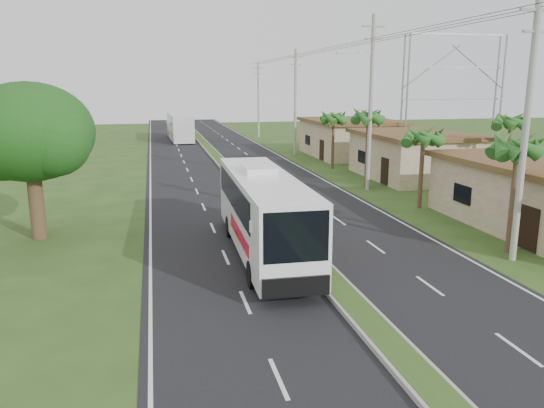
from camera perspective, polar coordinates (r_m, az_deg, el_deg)
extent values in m
plane|color=#2C4519|center=(19.50, 7.43, -9.59)|extent=(180.00, 180.00, 0.00)
cube|color=black|center=(38.16, -2.85, 1.58)|extent=(14.00, 160.00, 0.02)
cube|color=gray|center=(38.14, -2.85, 1.70)|extent=(1.20, 160.00, 0.17)
cube|color=#2C4519|center=(38.13, -2.85, 1.83)|extent=(0.95, 160.00, 0.02)
cube|color=silver|center=(37.63, -12.95, 1.09)|extent=(0.12, 160.00, 0.01)
cube|color=silver|center=(39.83, 6.70, 1.96)|extent=(0.12, 160.00, 0.01)
cube|color=#9C866A|center=(44.27, 14.88, 4.89)|extent=(7.00, 10.00, 3.35)
cube|color=brown|center=(44.07, 15.02, 7.26)|extent=(7.60, 10.60, 0.32)
cube|color=#9C866A|center=(56.96, 8.40, 6.91)|extent=(8.00, 11.00, 3.50)
cube|color=brown|center=(56.80, 8.47, 8.82)|extent=(8.60, 11.60, 0.32)
cylinder|color=#473321|center=(25.60, 24.49, 0.60)|extent=(0.26, 0.26, 5.00)
cylinder|color=#473321|center=(33.30, 15.76, 3.48)|extent=(0.26, 0.26, 4.60)
cylinder|color=#473321|center=(39.25, 10.19, 5.68)|extent=(0.26, 0.26, 5.40)
cylinder|color=#473321|center=(47.81, 6.56, 6.66)|extent=(0.26, 0.26, 4.80)
cylinder|color=#473321|center=(40.11, 24.03, 4.78)|extent=(0.26, 0.26, 5.20)
cylinder|color=#473321|center=(28.01, -24.04, 0.55)|extent=(0.70, 0.70, 4.00)
ellipsoid|color=#194111|center=(27.58, -24.64, 7.06)|extent=(6.00, 6.00, 4.68)
sphere|color=#194111|center=(28.71, -26.98, 6.01)|extent=(3.80, 3.80, 3.80)
sphere|color=#194111|center=(26.40, -22.46, 6.40)|extent=(3.40, 3.40, 3.40)
cylinder|color=gray|center=(24.11, 25.61, 7.04)|extent=(0.28, 0.28, 11.00)
cube|color=gray|center=(24.20, 26.72, 18.15)|extent=(1.60, 0.12, 0.12)
cube|color=gray|center=(24.12, 26.53, 16.28)|extent=(1.20, 0.10, 0.10)
cylinder|color=gray|center=(37.95, 10.56, 10.43)|extent=(0.28, 0.28, 12.00)
cube|color=gray|center=(38.12, 10.89, 18.26)|extent=(1.60, 0.12, 0.12)
cube|color=gray|center=(38.05, 10.83, 17.06)|extent=(1.20, 0.10, 0.10)
cube|color=gray|center=(37.54, 9.03, 15.81)|extent=(2.40, 0.10, 0.10)
cylinder|color=gray|center=(56.91, 2.52, 10.81)|extent=(0.28, 0.28, 11.00)
cube|color=gray|center=(56.95, 2.57, 15.54)|extent=(1.60, 0.12, 0.12)
cube|color=gray|center=(56.91, 2.56, 14.74)|extent=(1.20, 0.10, 0.10)
cylinder|color=gray|center=(76.39, -1.47, 11.11)|extent=(0.28, 0.28, 10.50)
cube|color=gray|center=(76.40, -1.49, 14.44)|extent=(1.60, 0.12, 0.12)
cube|color=gray|center=(76.38, -1.48, 13.84)|extent=(1.20, 0.10, 0.10)
cylinder|color=gray|center=(51.96, 14.31, 10.81)|extent=(0.18, 0.18, 12.00)
cylinder|color=gray|center=(57.16, 23.44, 10.31)|extent=(0.18, 0.18, 12.00)
cylinder|color=gray|center=(52.86, 13.81, 10.86)|extent=(0.18, 0.18, 12.00)
cylinder|color=gray|center=(57.97, 22.86, 10.38)|extent=(0.18, 0.18, 12.00)
cube|color=gray|center=(54.82, 18.82, 10.61)|extent=(10.00, 0.14, 0.14)
cube|color=gray|center=(54.83, 19.05, 13.74)|extent=(10.00, 0.14, 0.14)
cube|color=gray|center=(55.00, 19.28, 16.86)|extent=(10.00, 0.14, 0.14)
cube|color=white|center=(23.06, -0.94, -0.75)|extent=(2.71, 11.88, 3.11)
cube|color=black|center=(23.48, -1.21, 1.20)|extent=(2.71, 9.52, 1.24)
cube|color=black|center=(17.40, 2.59, -3.55)|extent=(2.22, 0.19, 1.74)
cube|color=red|center=(22.09, -0.37, -3.01)|extent=(2.62, 5.18, 0.54)
cube|color=gold|center=(23.56, -1.06, -2.64)|extent=(2.58, 3.01, 0.25)
cube|color=white|center=(23.88, -1.48, 3.85)|extent=(1.43, 2.40, 0.28)
cylinder|color=black|center=(19.77, -2.12, -7.57)|extent=(0.34, 1.03, 1.03)
cylinder|color=black|center=(20.23, 4.17, -7.12)|extent=(0.34, 1.03, 1.03)
cylinder|color=black|center=(26.29, -4.58, -2.44)|extent=(0.34, 1.03, 1.03)
cylinder|color=black|center=(26.64, 0.19, -2.20)|extent=(0.34, 1.03, 1.03)
cube|color=silver|center=(73.36, -9.88, 8.19)|extent=(3.03, 12.17, 3.36)
cube|color=black|center=(73.81, -9.95, 9.00)|extent=(2.98, 9.02, 1.14)
cube|color=orange|center=(72.37, -9.79, 7.63)|extent=(2.87, 5.87, 0.37)
cylinder|color=black|center=(68.43, -10.45, 6.74)|extent=(0.35, 1.02, 1.01)
cylinder|color=black|center=(68.63, -8.51, 6.82)|extent=(0.35, 1.02, 1.01)
cylinder|color=black|center=(77.83, -10.98, 7.41)|extent=(0.35, 1.02, 1.01)
cylinder|color=black|center=(78.01, -9.27, 7.49)|extent=(0.35, 1.02, 1.01)
imported|color=black|center=(28.14, -1.04, -1.40)|extent=(1.75, 0.94, 1.01)
imported|color=maroon|center=(27.95, -1.05, 0.27)|extent=(0.67, 0.53, 1.59)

